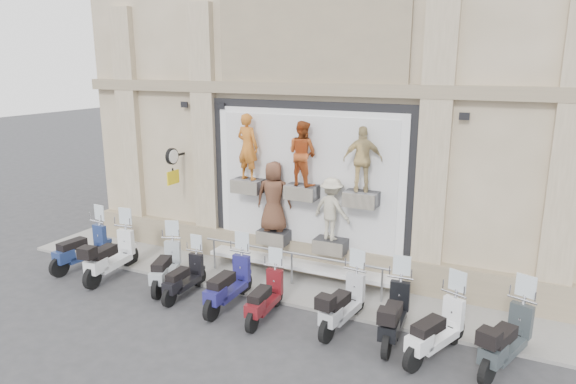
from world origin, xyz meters
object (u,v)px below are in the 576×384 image
object	(u,v)px
guard_rail	(292,269)
scooter_a	(81,239)
scooter_b	(110,246)
scooter_i	(437,319)
scooter_f	(265,288)
scooter_c	(165,258)
scooter_d	(184,269)
scooter_g	(343,294)
scooter_j	(508,327)
clock_sign_bracket	(173,161)
scooter_h	(395,304)
scooter_e	(228,274)

from	to	relation	value
guard_rail	scooter_a	bearing A→B (deg)	-166.50
guard_rail	scooter_a	xyz separation A→B (m)	(-5.68, -1.36, 0.35)
scooter_b	scooter_i	xyz separation A→B (m)	(8.32, -0.19, -0.06)
scooter_i	scooter_f	bearing A→B (deg)	-157.12
scooter_c	scooter_i	xyz separation A→B (m)	(6.66, -0.33, 0.02)
scooter_a	scooter_f	xyz separation A→B (m)	(5.86, -0.37, -0.09)
guard_rail	scooter_d	xyz separation A→B (m)	(-2.10, -1.59, 0.23)
scooter_d	scooter_g	bearing A→B (deg)	1.19
scooter_b	scooter_c	xyz separation A→B (m)	(1.66, 0.14, -0.08)
scooter_b	scooter_j	bearing A→B (deg)	-6.03
guard_rail	scooter_c	world-z (taller)	scooter_c
scooter_j	scooter_i	bearing A→B (deg)	-151.85
clock_sign_bracket	scooter_b	xyz separation A→B (m)	(-0.60, -1.96, -1.95)
scooter_c	scooter_h	size ratio (longest dim) A/B	0.97
scooter_f	scooter_g	xyz separation A→B (m)	(1.68, 0.35, 0.06)
clock_sign_bracket	scooter_e	size ratio (longest dim) A/B	0.51
scooter_i	scooter_j	world-z (taller)	scooter_j
scooter_b	scooter_c	bearing A→B (deg)	-1.21
scooter_a	scooter_g	size ratio (longest dim) A/B	1.04
scooter_a	scooter_c	xyz separation A→B (m)	(2.85, 0.01, -0.04)
scooter_f	scooter_a	bearing A→B (deg)	172.71
guard_rail	scooter_c	size ratio (longest dim) A/B	2.66
scooter_a	scooter_h	bearing A→B (deg)	5.26
scooter_b	scooter_j	size ratio (longest dim) A/B	1.04
scooter_d	scooter_g	world-z (taller)	scooter_g
scooter_a	scooter_b	size ratio (longest dim) A/B	0.96
scooter_c	scooter_d	bearing A→B (deg)	-37.56
scooter_j	scooter_b	bearing A→B (deg)	-160.76
clock_sign_bracket	scooter_g	size ratio (longest dim) A/B	0.53
scooter_c	scooter_f	world-z (taller)	scooter_c
scooter_h	scooter_j	distance (m)	2.09
scooter_i	scooter_b	bearing A→B (deg)	-159.29
scooter_g	scooter_h	distance (m)	1.10
scooter_b	scooter_f	xyz separation A→B (m)	(4.67, -0.24, -0.13)
guard_rail	scooter_f	bearing A→B (deg)	-84.22
guard_rail	scooter_e	xyz separation A→B (m)	(-0.84, -1.61, 0.34)
scooter_b	scooter_g	world-z (taller)	scooter_b
scooter_c	scooter_g	size ratio (longest dim) A/B	0.99
scooter_c	scooter_d	size ratio (longest dim) A/B	1.12
clock_sign_bracket	scooter_g	world-z (taller)	clock_sign_bracket
scooter_a	scooter_e	xyz separation A→B (m)	(4.85, -0.24, -0.01)
scooter_d	scooter_f	bearing A→B (deg)	-5.49
scooter_h	scooter_e	bearing A→B (deg)	178.76
scooter_f	scooter_j	size ratio (longest dim) A/B	0.89
scooter_b	scooter_i	size ratio (longest dim) A/B	1.07
scooter_a	scooter_h	xyz separation A→B (m)	(8.63, -0.06, -0.02)
clock_sign_bracket	scooter_b	distance (m)	2.83
guard_rail	scooter_h	distance (m)	3.29
scooter_b	scooter_h	size ratio (longest dim) A/B	1.07
guard_rail	scooter_i	distance (m)	4.19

